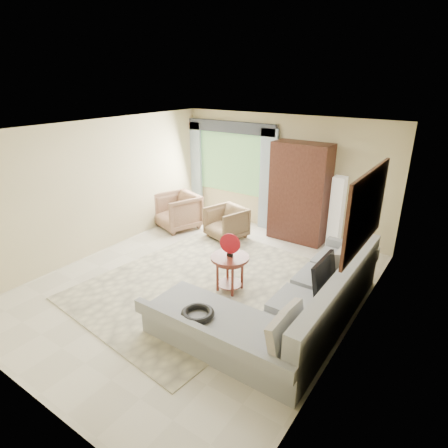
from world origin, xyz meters
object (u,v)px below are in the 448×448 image
Objects in this scene: armoire at (300,193)px; sectional_sofa at (292,308)px; floor_lamp at (336,213)px; armchair_left at (178,211)px; potted_plant at (185,207)px; armchair_right at (226,223)px; tv_screen at (324,274)px; coffee_table at (230,273)px.

sectional_sofa is at bearing -66.94° from armoire.
floor_lamp is (-0.43, 2.96, 0.47)m from sectional_sofa.
armchair_left is 0.67m from potted_plant.
armchair_left is 1.27m from armchair_right.
tv_screen reaches higher than armchair_left.
tv_screen is (0.27, 0.43, 0.44)m from sectional_sofa.
sectional_sofa is at bearing -31.46° from potted_plant.
armoire is (2.56, 0.99, 0.64)m from armchair_left.
coffee_table is 2.71m from armoire.
tv_screen is 4.33m from armchair_left.
tv_screen is at bearing 58.07° from sectional_sofa.
sectional_sofa is 4.68× the size of tv_screen.
sectional_sofa is at bearing -6.95° from armchair_left.
tv_screen is 4.83m from potted_plant.
armoire is 1.40× the size of floor_lamp.
sectional_sofa is 3.27m from armchair_right.
coffee_table is (-1.25, 0.28, 0.05)m from sectional_sofa.
armchair_right is 2.32m from floor_lamp.
sectional_sofa is 0.67m from tv_screen.
coffee_table is at bearing -174.59° from tv_screen.
tv_screen is at bearing -13.01° from armchair_right.
floor_lamp reaches higher than armchair_left.
sectional_sofa is 4.50× the size of armchair_right.
sectional_sofa reaches higher than coffee_table.
armoire reaches higher than potted_plant.
potted_plant is at bearing -172.00° from armoire.
potted_plant is (-4.08, 2.50, 0.00)m from sectional_sofa.
armoire reaches higher than tv_screen.
coffee_table is at bearing -106.96° from floor_lamp.
floor_lamp reaches higher than sectional_sofa.
potted_plant is 0.27× the size of armoire.
floor_lamp is at bearing 4.29° from armoire.
sectional_sofa is 4.78m from potted_plant.
sectional_sofa is at bearing -21.88° from armchair_right.
potted_plant is at bearing -172.81° from floor_lamp.
armchair_left is at bearing -158.83° from armoire.
coffee_table is 1.10× the size of potted_plant.
sectional_sofa is 1.28m from coffee_table.
potted_plant is 3.71m from floor_lamp.
armoire is at bearing 89.67° from coffee_table.
floor_lamp is (3.65, 0.46, 0.46)m from potted_plant.
floor_lamp is (2.10, 0.89, 0.40)m from armchair_right.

